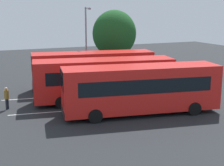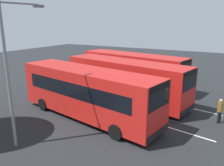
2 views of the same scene
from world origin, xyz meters
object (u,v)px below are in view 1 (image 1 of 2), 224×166
object	(u,v)px
bus_far_left	(93,69)
street_lamp	(86,38)
bus_center_left	(104,79)
bus_center_right	(141,88)
pedestrian	(7,96)
depot_tree	(114,34)

from	to	relation	value
bus_far_left	street_lamp	bearing A→B (deg)	-93.37
bus_center_left	bus_far_left	bearing A→B (deg)	-88.31
bus_center_left	bus_center_right	size ratio (longest dim) A/B	1.00
bus_center_right	street_lamp	world-z (taller)	street_lamp
bus_center_left	street_lamp	xyz separation A→B (m)	(-1.75, -8.88, 2.37)
bus_center_left	bus_center_right	world-z (taller)	same
pedestrian	street_lamp	distance (m)	12.39
bus_center_right	street_lamp	xyz separation A→B (m)	(-0.63, -12.72, 2.37)
bus_far_left	street_lamp	size ratio (longest dim) A/B	1.51
bus_far_left	street_lamp	distance (m)	5.32
bus_far_left	pedestrian	bearing A→B (deg)	33.14
bus_center_left	pedestrian	distance (m)	7.22
bus_far_left	pedestrian	distance (m)	8.54
bus_far_left	bus_center_left	xyz separation A→B (m)	(0.68, 4.24, 0.00)
bus_far_left	bus_center_left	distance (m)	4.29
pedestrian	depot_tree	size ratio (longest dim) A/B	0.23
bus_far_left	bus_center_right	bearing A→B (deg)	102.81
bus_center_left	pedestrian	size ratio (longest dim) A/B	6.72
bus_center_left	bus_center_right	distance (m)	4.00
pedestrian	depot_tree	xyz separation A→B (m)	(-12.78, -9.83, 3.40)
bus_center_right	depot_tree	xyz separation A→B (m)	(-4.54, -14.53, 2.55)
bus_center_left	street_lamp	distance (m)	9.35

